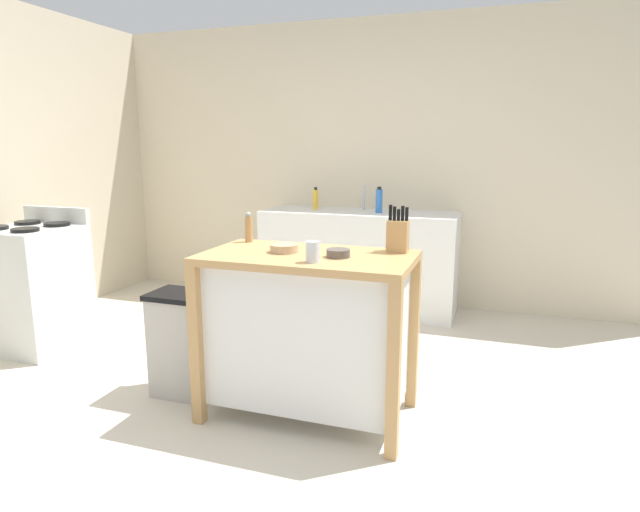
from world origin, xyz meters
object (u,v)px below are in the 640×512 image
Objects in this scene: bowl_stoneware_deep at (338,253)px; drinking_cup at (313,252)px; knife_block at (398,235)px; stove at (33,287)px; bowl_ceramic_wide at (284,248)px; pepper_grinder at (249,228)px; trash_bin at (183,343)px; kitchen_island at (308,327)px; bottle_dish_soap at (316,199)px; sink_faucet at (364,198)px; bottle_spray_cleaner at (379,201)px.

drinking_cup is at bearing -117.66° from bowl_stoneware_deep.
knife_block is 2.77m from stove.
bowl_ceramic_wide reaches higher than bowl_stoneware_deep.
drinking_cup is 0.69m from pepper_grinder.
knife_block is at bearing 9.66° from trash_bin.
bowl_stoneware_deep is (0.18, -0.03, 0.43)m from kitchen_island.
trash_bin is at bearing -93.21° from bottle_dish_soap.
sink_faucet is at bearing 75.81° from trash_bin.
bowl_stoneware_deep is (-0.26, -0.24, -0.07)m from knife_block.
knife_block reaches higher than bowl_ceramic_wide.
bottle_dish_soap is (0.12, 2.07, 0.67)m from trash_bin.
pepper_grinder is (-0.89, 0.02, -0.01)m from knife_block.
sink_faucet reaches higher than bowl_ceramic_wide.
kitchen_island is 4.41× the size of knife_block.
bottle_dish_soap is at bearing 108.98° from drinking_cup.
bottle_dish_soap is at bearing 47.65° from stove.
bowl_ceramic_wide is 0.69× the size of sink_faucet.
bowl_stoneware_deep is 0.12× the size of stove.
pepper_grinder is at bearing 153.42° from kitchen_island.
sink_faucet is 2.79m from stove.
bottle_spray_cleaner is at bearing 91.91° from kitchen_island.
stove reaches higher than bowl_stoneware_deep.
drinking_cup is 2.38m from sink_faucet.
bottle_dish_soap is (-0.43, -0.10, -0.02)m from sink_faucet.
bowl_ceramic_wide reaches higher than kitchen_island.
sink_faucet is at bearing 13.03° from bottle_dish_soap.
knife_block is (0.44, 0.21, 0.50)m from kitchen_island.
bottle_spray_cleaner reaches higher than bottle_dish_soap.
drinking_cup is at bearing -12.06° from stove.
bowl_ceramic_wide is 0.75× the size of bottle_dish_soap.
bottle_spray_cleaner is at bearing 87.94° from bowl_ceramic_wide.
stove is (-2.21, -1.67, -0.55)m from bottle_spray_cleaner.
kitchen_island is 2.23m from bottle_dish_soap.
bottle_spray_cleaner is (-0.07, 1.99, 0.49)m from kitchen_island.
stove is at bearing 177.66° from knife_block.
trash_bin is at bearing -110.18° from bottle_spray_cleaner.
drinking_cup is 0.51× the size of bottle_dish_soap.
pepper_grinder is at bearing -96.11° from sink_faucet.
bottle_dish_soap is (-0.86, 2.09, 0.05)m from bowl_stoneware_deep.
kitchen_island is at bearing -8.07° from stove.
kitchen_island is 10.70× the size of drinking_cup.
bottle_dish_soap is (-0.22, 1.84, -0.01)m from pepper_grinder.
bottle_dish_soap is (-1.12, 1.86, -0.02)m from knife_block.
knife_block is 0.61m from bowl_ceramic_wide.
bottle_dish_soap is at bearing -166.97° from sink_faucet.
kitchen_island is 0.69m from knife_block.
bowl_ceramic_wide is at bearing -92.06° from bottle_spray_cleaner.
trash_bin is at bearing 168.31° from drinking_cup.
knife_block is 1.85m from bottle_spray_cleaner.
stove is at bearing 171.93° from kitchen_island.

